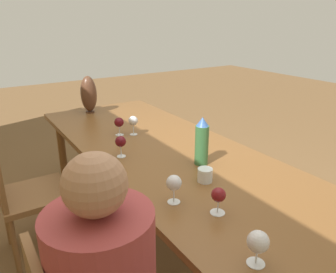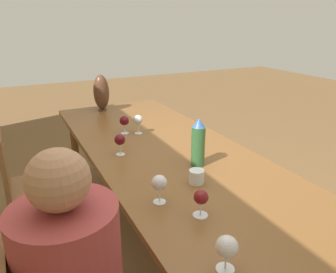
# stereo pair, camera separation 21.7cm
# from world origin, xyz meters

# --- Properties ---
(ground_plane) EXTENTS (14.00, 14.00, 0.00)m
(ground_plane) POSITION_xyz_m (0.00, 0.00, 0.00)
(ground_plane) COLOR brown
(dining_table) EXTENTS (2.88, 1.00, 0.75)m
(dining_table) POSITION_xyz_m (0.00, 0.00, 0.69)
(dining_table) COLOR brown
(dining_table) RESTS_ON ground_plane
(water_bottle) EXTENTS (0.08, 0.08, 0.30)m
(water_bottle) POSITION_xyz_m (-0.20, -0.06, 0.89)
(water_bottle) COLOR #336638
(water_bottle) RESTS_ON dining_table
(water_tumbler) EXTENTS (0.08, 0.08, 0.08)m
(water_tumbler) POSITION_xyz_m (-0.40, 0.07, 0.79)
(water_tumbler) COLOR silver
(water_tumbler) RESTS_ON dining_table
(vase) EXTENTS (0.15, 0.15, 0.34)m
(vase) POSITION_xyz_m (1.26, 0.12, 0.93)
(vase) COLOR #4C2D1E
(vase) RESTS_ON dining_table
(wine_glass_0) EXTENTS (0.07, 0.07, 0.14)m
(wine_glass_0) POSITION_xyz_m (0.16, 0.31, 0.85)
(wine_glass_0) COLOR silver
(wine_glass_0) RESTS_ON dining_table
(wine_glass_3) EXTENTS (0.07, 0.07, 0.15)m
(wine_glass_3) POSITION_xyz_m (0.49, 0.05, 0.86)
(wine_glass_3) COLOR silver
(wine_glass_3) RESTS_ON dining_table
(wine_glass_4) EXTENTS (0.08, 0.08, 0.14)m
(wine_glass_4) POSITION_xyz_m (-1.00, 0.31, 0.84)
(wine_glass_4) COLOR silver
(wine_glass_4) RESTS_ON dining_table
(wine_glass_5) EXTENTS (0.07, 0.07, 0.14)m
(wine_glass_5) POSITION_xyz_m (0.54, 0.15, 0.85)
(wine_glass_5) COLOR silver
(wine_glass_5) RESTS_ON dining_table
(wine_glass_6) EXTENTS (0.08, 0.08, 0.14)m
(wine_glass_6) POSITION_xyz_m (-0.48, 0.33, 0.85)
(wine_glass_6) COLOR silver
(wine_glass_6) RESTS_ON dining_table
(wine_glass_7) EXTENTS (0.07, 0.07, 0.13)m
(wine_glass_7) POSITION_xyz_m (-0.67, 0.21, 0.84)
(wine_glass_7) COLOR silver
(wine_glass_7) RESTS_ON dining_table
(chair_far) EXTENTS (0.44, 0.44, 0.90)m
(chair_far) POSITION_xyz_m (0.52, 0.87, 0.49)
(chair_far) COLOR brown
(chair_far) RESTS_ON ground_plane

